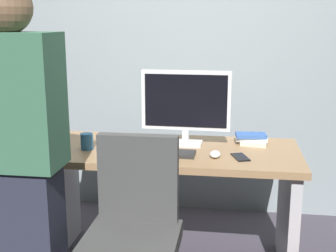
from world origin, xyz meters
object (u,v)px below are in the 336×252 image
Objects in this scene: mouse at (215,154)px; cell_phone at (240,157)px; office_chair at (133,245)px; keyboard at (158,153)px; person_at_desk at (18,168)px; book_stack at (252,139)px; monitor at (186,104)px; desk at (169,183)px; cup_near_keyboard at (87,141)px.

mouse reaches higher than cell_phone.
office_chair is 0.70m from mouse.
office_chair is 0.60m from keyboard.
person_at_desk is at bearing -163.32° from office_chair.
book_stack is 1.45× the size of cell_phone.
monitor is at bearing -168.30° from book_stack.
keyboard reaches higher than desk.
person_at_desk is 7.86× the size of book_stack.
mouse is (0.33, -0.01, 0.01)m from keyboard.
mouse reaches higher than keyboard.
desk is 7.39× the size of book_stack.
person_at_desk is 1.43m from book_stack.
keyboard is 2.99× the size of cell_phone.
desk is at bearing 9.96° from cup_near_keyboard.
person_at_desk reaches higher than monitor.
cup_near_keyboard reaches higher than book_stack.
cup_near_keyboard is 0.46× the size of book_stack.
cell_phone is (0.90, -0.04, -0.04)m from cup_near_keyboard.
person_at_desk is 0.71m from cup_near_keyboard.
monitor reaches higher than cell_phone.
cell_phone is (-0.08, -0.31, -0.03)m from book_stack.
desk is 0.49m from monitor.
cell_phone is (0.98, 0.66, -0.11)m from person_at_desk.
office_chair reaches higher than cell_phone.
monitor is at bearing 49.23° from desk.
person_at_desk reaches higher than keyboard.
person_at_desk is at bearing -137.51° from book_stack.
desk is 10.70× the size of cell_phone.
monitor is (0.09, 0.10, 0.48)m from desk.
monitor is 0.36m from keyboard.
desk is at bearing 54.34° from person_at_desk.
desk is at bearing 82.68° from office_chair.
cell_phone is (0.42, -0.13, 0.22)m from desk.
book_stack is at bearing 31.65° from keyboard.
keyboard is 4.48× the size of cup_near_keyboard.
cell_phone is at bearing -103.73° from book_stack.
office_chair is 1.06m from book_stack.
cup_near_keyboard is (-0.43, 0.04, 0.04)m from keyboard.
book_stack reaches higher than mouse.
person_at_desk is 1.18m from cell_phone.
monitor is 0.47m from book_stack.
book_stack is at bearing 42.49° from person_at_desk.
person_at_desk is 0.84m from keyboard.
book_stack is at bearing 11.70° from monitor.
keyboard is at bearing 161.40° from cell_phone.
person_at_desk is at bearing -126.28° from monitor.
desk is 0.65m from office_chair.
keyboard is 4.30× the size of mouse.
book_stack reaches higher than keyboard.
office_chair is 0.78m from cell_phone.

